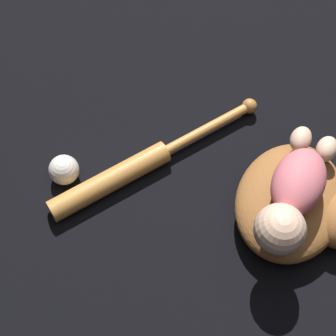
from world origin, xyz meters
TOP-DOWN VIEW (x-y plane):
  - ground_plane at (0.00, 0.00)m, footprint 6.00×6.00m
  - baseball_glove at (-0.06, 0.07)m, footprint 0.36×0.34m
  - baby_figure at (-0.02, 0.06)m, footprint 0.35×0.15m
  - baseball_bat at (0.06, -0.32)m, footprint 0.56×0.30m
  - baseball at (0.16, -0.46)m, footprint 0.08×0.08m

SIDE VIEW (x-z plane):
  - ground_plane at x=0.00m, z-range 0.00..0.00m
  - baseball_bat at x=0.06m, z-range 0.00..0.06m
  - baseball at x=0.16m, z-range 0.00..0.08m
  - baseball_glove at x=-0.06m, z-range 0.00..0.11m
  - baby_figure at x=-0.02m, z-range 0.10..0.21m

